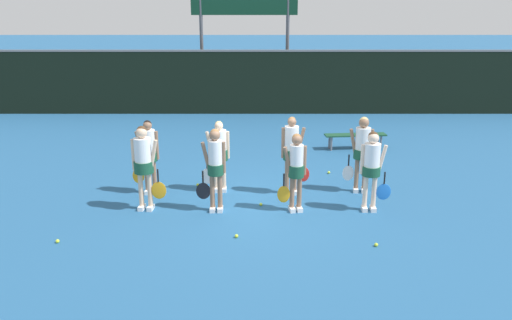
{
  "coord_description": "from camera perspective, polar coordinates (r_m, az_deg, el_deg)",
  "views": [
    {
      "loc": [
        -0.07,
        -10.3,
        4.1
      ],
      "look_at": [
        -0.07,
        0.01,
        0.94
      ],
      "focal_mm": 35.0,
      "sensor_mm": 36.0,
      "label": 1
    }
  ],
  "objects": [
    {
      "name": "player_5",
      "position": [
        11.4,
        -4.26,
        1.07
      ],
      "size": [
        0.66,
        0.39,
        1.66
      ],
      "rotation": [
        0.0,
        0.0,
        0.02
      ],
      "color": "beige",
      "rests_on": "ground_plane"
    },
    {
      "name": "scoreboard",
      "position": [
        20.76,
        -1.35,
        17.16
      ],
      "size": [
        4.26,
        0.15,
        5.26
      ],
      "color": "#515156",
      "rests_on": "ground_plane"
    },
    {
      "name": "tennis_ball_0",
      "position": [
        9.87,
        -21.74,
        -8.61
      ],
      "size": [
        0.07,
        0.07,
        0.07
      ],
      "primitive_type": "sphere",
      "color": "#CCE033",
      "rests_on": "ground_plane"
    },
    {
      "name": "player_0",
      "position": [
        10.53,
        -12.72,
        -0.04
      ],
      "size": [
        0.69,
        0.4,
        1.81
      ],
      "rotation": [
        0.0,
        0.0,
        -0.1
      ],
      "color": "beige",
      "rests_on": "ground_plane"
    },
    {
      "name": "player_7",
      "position": [
        11.56,
        12.03,
        1.39
      ],
      "size": [
        0.66,
        0.39,
        1.77
      ],
      "rotation": [
        0.0,
        0.0,
        -0.13
      ],
      "color": "#8C664C",
      "rests_on": "ground_plane"
    },
    {
      "name": "player_1",
      "position": [
        10.24,
        -4.71,
        -0.39
      ],
      "size": [
        0.63,
        0.33,
        1.77
      ],
      "rotation": [
        0.0,
        0.0,
        0.0
      ],
      "color": "#8C664C",
      "rests_on": "ground_plane"
    },
    {
      "name": "fence_windscreen",
      "position": [
        19.97,
        0.2,
        8.91
      ],
      "size": [
        60.0,
        0.08,
        2.54
      ],
      "color": "black",
      "rests_on": "ground_plane"
    },
    {
      "name": "player_6",
      "position": [
        11.21,
        4.09,
        1.25
      ],
      "size": [
        0.65,
        0.37,
        1.8
      ],
      "rotation": [
        0.0,
        0.0,
        0.05
      ],
      "color": "#8C664C",
      "rests_on": "ground_plane"
    },
    {
      "name": "tennis_ball_4",
      "position": [
        9.38,
        -2.25,
        -8.68
      ],
      "size": [
        0.07,
        0.07,
        0.07
      ],
      "primitive_type": "sphere",
      "color": "#CCE033",
      "rests_on": "ground_plane"
    },
    {
      "name": "bench_courtside",
      "position": [
        15.31,
        11.28,
        2.69
      ],
      "size": [
        1.88,
        0.53,
        0.46
      ],
      "rotation": [
        0.0,
        0.0,
        0.09
      ],
      "color": "#19472D",
      "rests_on": "ground_plane"
    },
    {
      "name": "tennis_ball_5",
      "position": [
        12.98,
        8.32,
        -1.41
      ],
      "size": [
        0.07,
        0.07,
        0.07
      ],
      "primitive_type": "sphere",
      "color": "#CCE033",
      "rests_on": "ground_plane"
    },
    {
      "name": "tennis_ball_2",
      "position": [
        12.03,
        -6.67,
        -2.84
      ],
      "size": [
        0.07,
        0.07,
        0.07
      ],
      "primitive_type": "sphere",
      "color": "#CCE033",
      "rests_on": "ground_plane"
    },
    {
      "name": "player_4",
      "position": [
        11.47,
        -12.17,
        0.98
      ],
      "size": [
        0.63,
        0.35,
        1.71
      ],
      "rotation": [
        0.0,
        0.0,
        -0.01
      ],
      "color": "#8C664C",
      "rests_on": "ground_plane"
    },
    {
      "name": "player_2",
      "position": [
        10.27,
        4.59,
        -0.76
      ],
      "size": [
        0.6,
        0.33,
        1.67
      ],
      "rotation": [
        0.0,
        0.0,
        0.16
      ],
      "color": "#8C664C",
      "rests_on": "ground_plane"
    },
    {
      "name": "tennis_ball_3",
      "position": [
        10.81,
        0.56,
        -5.09
      ],
      "size": [
        0.06,
        0.06,
        0.06
      ],
      "primitive_type": "sphere",
      "color": "#CCE033",
      "rests_on": "ground_plane"
    },
    {
      "name": "ground_plane",
      "position": [
        11.08,
        0.37,
        -4.68
      ],
      "size": [
        140.0,
        140.0,
        0.0
      ],
      "primitive_type": "plane",
      "color": "#235684"
    },
    {
      "name": "player_3",
      "position": [
        10.51,
        13.1,
        -0.47
      ],
      "size": [
        0.67,
        0.38,
        1.71
      ],
      "rotation": [
        0.0,
        0.0,
        -0.04
      ],
      "color": "beige",
      "rests_on": "ground_plane"
    },
    {
      "name": "tennis_ball_1",
      "position": [
        9.31,
        13.56,
        -9.39
      ],
      "size": [
        0.07,
        0.07,
        0.07
      ],
      "primitive_type": "sphere",
      "color": "#CCE033",
      "rests_on": "ground_plane"
    }
  ]
}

